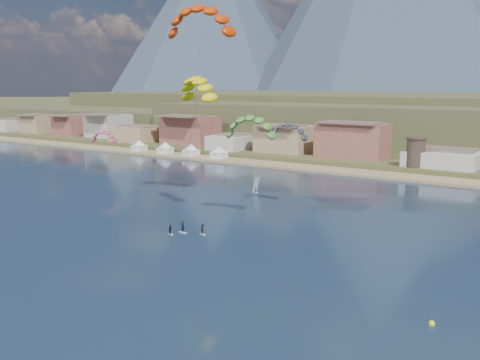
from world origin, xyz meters
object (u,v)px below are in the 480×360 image
Objects in this scene: kitesurfer_green at (250,124)px; kitesurfer_red at (201,16)px; kitesurfer_yellow at (198,85)px; buoy at (432,324)px; windsurfer at (255,187)px; watchtower at (416,152)px.

kitesurfer_red is at bearing 168.98° from kitesurfer_green.
kitesurfer_yellow is 39.50× the size of buoy.
kitesurfer_yellow is at bearing -80.93° from windsurfer.
kitesurfer_yellow reaches higher than windsurfer.
watchtower is 2.26× the size of windsurfer.
buoy is (38.88, -24.77, -18.07)m from kitesurfer_green.
kitesurfer_red reaches higher than watchtower.
kitesurfer_green is 5.66× the size of windsurfer.
buoy is (53.17, -49.35, -1.08)m from windsurfer.
watchtower is 78.87m from kitesurfer_yellow.
kitesurfer_yellow is 1.31× the size of kitesurfer_green.
kitesurfer_red is 42.75m from windsurfer.
kitesurfer_red reaches higher than kitesurfer_yellow.
kitesurfer_green is at bearing 147.50° from buoy.
kitesurfer_yellow is (-19.44, -74.14, 18.60)m from watchtower.
watchtower is 79.52m from kitesurfer_red.
buoy is at bearing -32.50° from kitesurfer_green.
windsurfer is at bearing 93.66° from kitesurfer_red.
windsurfer reaches higher than buoy.
buoy is at bearing -27.79° from kitesurfer_red.
buoy is at bearing -73.07° from watchtower.
kitesurfer_red is at bearing -107.76° from watchtower.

